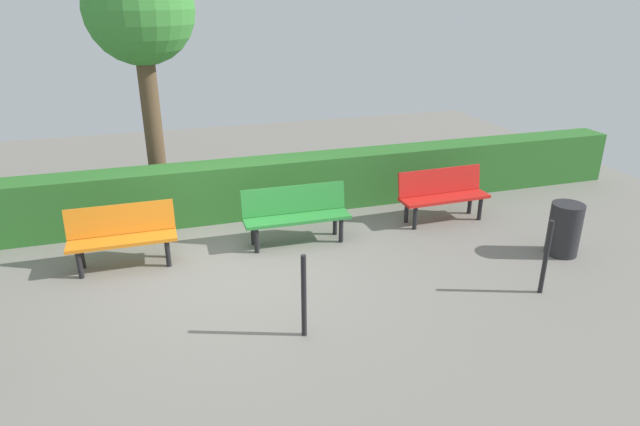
{
  "coord_description": "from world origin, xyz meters",
  "views": [
    {
      "loc": [
        0.86,
        6.89,
        3.61
      ],
      "look_at": [
        -1.38,
        -0.26,
        0.55
      ],
      "focal_mm": 30.78,
      "sensor_mm": 36.0,
      "label": 1
    }
  ],
  "objects_px": {
    "bench_green": "(296,212)",
    "trash_bin": "(564,229)",
    "tree_near": "(140,14)",
    "bench_red": "(443,193)",
    "bench_orange": "(122,234)"
  },
  "relations": [
    {
      "from": "bench_green",
      "to": "tree_near",
      "type": "relative_size",
      "value": 0.38
    },
    {
      "from": "bench_red",
      "to": "bench_orange",
      "type": "bearing_deg",
      "value": 0.27
    },
    {
      "from": "bench_red",
      "to": "trash_bin",
      "type": "height_order",
      "value": "bench_red"
    },
    {
      "from": "bench_green",
      "to": "trash_bin",
      "type": "relative_size",
      "value": 2.07
    },
    {
      "from": "bench_orange",
      "to": "trash_bin",
      "type": "relative_size",
      "value": 1.86
    },
    {
      "from": "tree_near",
      "to": "bench_red",
      "type": "bearing_deg",
      "value": 151.36
    },
    {
      "from": "bench_green",
      "to": "trash_bin",
      "type": "height_order",
      "value": "bench_green"
    },
    {
      "from": "tree_near",
      "to": "bench_orange",
      "type": "bearing_deg",
      "value": 77.44
    },
    {
      "from": "trash_bin",
      "to": "bench_green",
      "type": "bearing_deg",
      "value": -23.61
    },
    {
      "from": "bench_red",
      "to": "tree_near",
      "type": "relative_size",
      "value": 0.36
    },
    {
      "from": "bench_orange",
      "to": "tree_near",
      "type": "relative_size",
      "value": 0.34
    },
    {
      "from": "bench_red",
      "to": "bench_green",
      "type": "distance_m",
      "value": 2.56
    },
    {
      "from": "bench_green",
      "to": "bench_orange",
      "type": "xyz_separation_m",
      "value": [
        2.5,
        0.04,
        -0.0
      ]
    },
    {
      "from": "bench_red",
      "to": "bench_orange",
      "type": "distance_m",
      "value": 5.06
    },
    {
      "from": "tree_near",
      "to": "trash_bin",
      "type": "relative_size",
      "value": 5.42
    }
  ]
}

